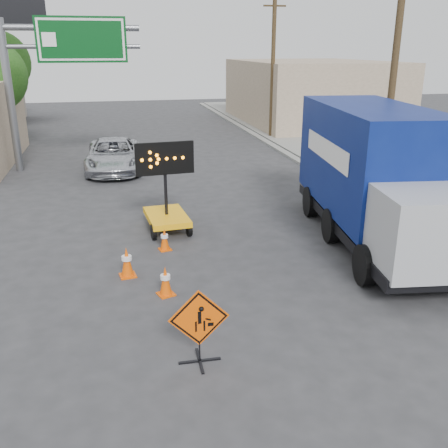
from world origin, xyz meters
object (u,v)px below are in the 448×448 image
object	(u,v)px
arrow_board	(167,211)
pickup_truck	(114,155)
construction_sign	(199,325)
box_truck	(373,183)

from	to	relation	value
arrow_board	pickup_truck	size ratio (longest dim) A/B	0.54
arrow_board	construction_sign	bearing A→B (deg)	-96.56
construction_sign	box_truck	xyz separation A→B (m)	(6.11, 5.00, 1.01)
construction_sign	box_truck	world-z (taller)	box_truck
construction_sign	box_truck	bearing A→B (deg)	40.60
arrow_board	box_truck	xyz separation A→B (m)	(5.88, -2.27, 1.16)
construction_sign	arrow_board	world-z (taller)	arrow_board
arrow_board	pickup_truck	bearing A→B (deg)	94.94
construction_sign	arrow_board	bearing A→B (deg)	89.45
box_truck	arrow_board	bearing A→B (deg)	166.61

